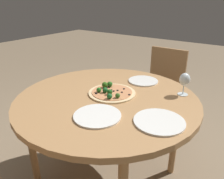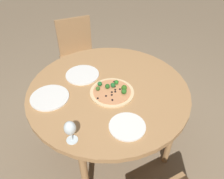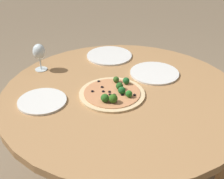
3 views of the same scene
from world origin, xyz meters
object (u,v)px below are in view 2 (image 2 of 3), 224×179
at_px(plate_side, 82,75).
at_px(pizza, 112,91).
at_px(wine_glass, 70,129).
at_px(plate_near, 127,126).
at_px(plate_far, 50,97).
at_px(chair_2, 79,55).

bearing_deg(plate_side, pizza, -68.31).
xyz_separation_m(wine_glass, plate_near, (0.34, -0.06, -0.10)).
bearing_deg(plate_far, plate_side, 25.07).
bearing_deg(pizza, plate_side, 111.69).
relative_size(wine_glass, plate_near, 0.67).
height_order(wine_glass, plate_far, wine_glass).
height_order(chair_2, wine_glass, wine_glass).
distance_m(chair_2, pizza, 1.05).
relative_size(pizza, plate_near, 1.40).
height_order(plate_near, plate_side, same).
xyz_separation_m(chair_2, pizza, (-0.10, -1.01, 0.27)).
xyz_separation_m(pizza, plate_near, (-0.07, -0.33, -0.01)).
relative_size(chair_2, pizza, 2.68).
xyz_separation_m(pizza, plate_far, (-0.42, 0.15, -0.01)).
relative_size(wine_glass, plate_far, 0.56).
xyz_separation_m(chair_2, wine_glass, (-0.50, -1.28, 0.37)).
relative_size(pizza, wine_glass, 2.10).
bearing_deg(plate_side, plate_near, -85.76).
distance_m(pizza, plate_far, 0.45).
xyz_separation_m(plate_far, plate_side, (0.31, 0.14, 0.00)).
xyz_separation_m(chair_2, plate_side, (-0.21, -0.71, 0.27)).
relative_size(pizza, plate_far, 1.18).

